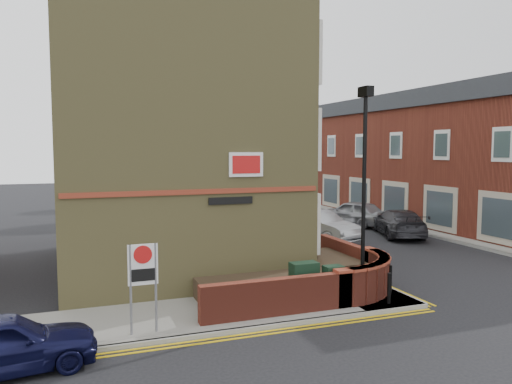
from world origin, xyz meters
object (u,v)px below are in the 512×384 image
(utility_cabinet_large, at_px, (304,283))
(navy_hatchback, at_px, (2,344))
(silver_car_near, at_px, (318,226))
(zone_sign, at_px, (143,272))
(lamppost, at_px, (364,191))

(utility_cabinet_large, xyz_separation_m, navy_hatchback, (-7.68, -1.80, -0.09))
(utility_cabinet_large, height_order, silver_car_near, silver_car_near)
(utility_cabinet_large, bearing_deg, navy_hatchback, -166.82)
(zone_sign, bearing_deg, lamppost, 6.07)
(utility_cabinet_large, bearing_deg, silver_car_near, 60.32)
(utility_cabinet_large, height_order, navy_hatchback, utility_cabinet_large)
(navy_hatchback, height_order, silver_car_near, silver_car_near)
(utility_cabinet_large, relative_size, zone_sign, 0.55)
(lamppost, xyz_separation_m, silver_car_near, (3.40, 9.40, -2.59))
(utility_cabinet_large, relative_size, navy_hatchback, 0.32)
(lamppost, relative_size, zone_sign, 2.86)
(lamppost, xyz_separation_m, utility_cabinet_large, (-1.90, 0.10, -2.62))
(lamppost, relative_size, utility_cabinet_large, 5.25)
(zone_sign, bearing_deg, utility_cabinet_large, 9.69)
(navy_hatchback, relative_size, silver_car_near, 0.81)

